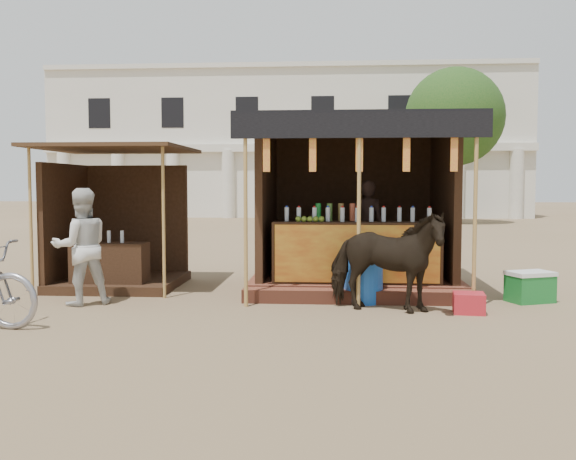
% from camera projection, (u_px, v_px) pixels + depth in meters
% --- Properties ---
extents(ground, '(120.00, 120.00, 0.00)m').
position_uv_depth(ground, '(278.00, 332.00, 7.60)').
color(ground, '#846B4C').
rests_on(ground, ground).
extents(main_stall, '(3.60, 3.61, 2.78)m').
position_uv_depth(main_stall, '(355.00, 228.00, 10.79)').
color(main_stall, brown).
rests_on(main_stall, ground).
extents(secondary_stall, '(2.40, 2.40, 2.38)m').
position_uv_depth(secondary_stall, '(111.00, 237.00, 10.99)').
color(secondary_stall, '#392114').
rests_on(secondary_stall, ground).
extents(cow, '(1.79, 1.19, 1.39)m').
position_uv_depth(cow, '(385.00, 262.00, 8.74)').
color(cow, black).
rests_on(cow, ground).
extents(bystander, '(1.04, 0.98, 1.69)m').
position_uv_depth(bystander, '(81.00, 247.00, 9.27)').
color(bystander, silver).
rests_on(bystander, ground).
extents(blue_barrel, '(0.70, 0.70, 0.66)m').
position_uv_depth(blue_barrel, '(363.00, 280.00, 9.48)').
color(blue_barrel, blue).
rests_on(blue_barrel, ground).
extents(red_crate, '(0.45, 0.44, 0.28)m').
position_uv_depth(red_crate, '(469.00, 303.00, 8.71)').
color(red_crate, '#AF1D26').
rests_on(red_crate, ground).
extents(cooler, '(0.76, 0.65, 0.46)m').
position_uv_depth(cooler, '(530.00, 287.00, 9.51)').
color(cooler, '#19712B').
rests_on(cooler, ground).
extents(background_building, '(26.00, 7.45, 8.18)m').
position_uv_depth(background_building, '(289.00, 147.00, 37.26)').
color(background_building, silver).
rests_on(background_building, ground).
extents(tree, '(4.50, 4.40, 7.00)m').
position_uv_depth(tree, '(450.00, 121.00, 28.88)').
color(tree, '#382314').
rests_on(tree, ground).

